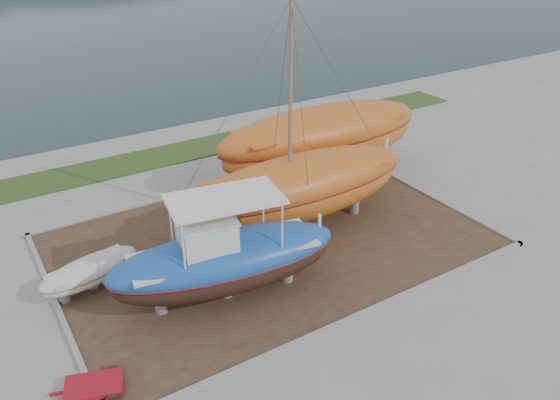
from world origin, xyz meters
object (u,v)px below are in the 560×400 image
white_dinghy (91,274)px  orange_bare_hull (321,146)px  blue_caique (225,249)px  red_trailer (94,388)px  orange_sailboat (301,125)px

white_dinghy → orange_bare_hull: orange_bare_hull is taller
blue_caique → red_trailer: blue_caique is taller
orange_bare_hull → red_trailer: orange_bare_hull is taller
white_dinghy → orange_sailboat: (9.22, -0.65, 4.47)m
blue_caique → orange_bare_hull: bearing=44.8°
blue_caique → orange_bare_hull: (8.95, 6.37, -0.10)m
orange_sailboat → orange_bare_hull: 6.25m
white_dinghy → red_trailer: bearing=-118.3°
orange_sailboat → orange_bare_hull: orange_sailboat is taller
white_dinghy → red_trailer: white_dinghy is taller
white_dinghy → orange_bare_hull: size_ratio=0.33×
red_trailer → orange_sailboat: bearing=42.5°
blue_caique → white_dinghy: blue_caique is taller
orange_bare_hull → red_trailer: 16.88m
white_dinghy → orange_bare_hull: 13.57m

